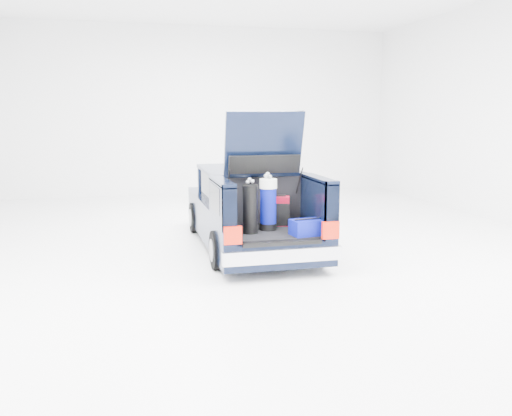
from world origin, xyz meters
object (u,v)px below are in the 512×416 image
object	(u,v)px
car	(248,210)
black_golf_bag	(250,209)
red_suitcase	(280,211)
blue_golf_bag	(268,204)
blue_duffel	(307,227)

from	to	relation	value
car	black_golf_bag	size ratio (longest dim) A/B	5.48
red_suitcase	car	bearing A→B (deg)	118.13
blue_golf_bag	blue_duffel	xyz separation A→B (m)	(0.49, -0.51, -0.30)
black_golf_bag	blue_golf_bag	distance (m)	0.38
blue_golf_bag	blue_duffel	world-z (taller)	blue_golf_bag
red_suitcase	blue_golf_bag	size ratio (longest dim) A/B	0.55
car	black_golf_bag	xyz separation A→B (m)	(-0.35, -1.66, 0.31)
blue_duffel	blue_golf_bag	bearing A→B (deg)	125.44
black_golf_bag	red_suitcase	bearing A→B (deg)	51.49
car	blue_golf_bag	world-z (taller)	car
car	blue_duffel	xyz separation A→B (m)	(0.47, -1.98, 0.05)
red_suitcase	blue_golf_bag	bearing A→B (deg)	-118.65
red_suitcase	blue_golf_bag	world-z (taller)	blue_golf_bag
blue_golf_bag	blue_duffel	distance (m)	0.76
red_suitcase	black_golf_bag	bearing A→B (deg)	-126.85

